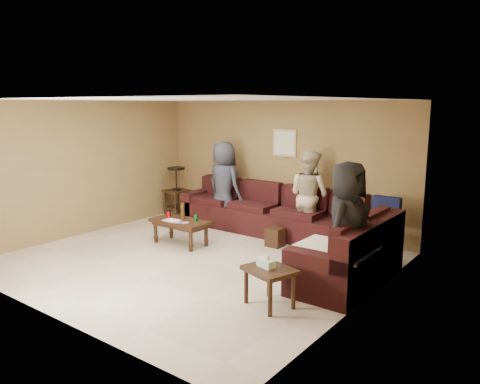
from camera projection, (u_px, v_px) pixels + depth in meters
The scene contains 10 objects.
room at pixel (193, 156), 7.11m from camera, with size 5.60×5.50×2.50m.
sectional_sofa at pixel (289, 228), 8.07m from camera, with size 4.65×2.90×0.97m.
coffee_table at pixel (180, 224), 8.19m from camera, with size 1.06×0.54×0.72m.
end_table_left at pixel (177, 190), 10.32m from camera, with size 0.52×0.52×1.07m.
side_table_right at pixel (269, 273), 5.66m from camera, with size 0.70×0.63×0.63m.
waste_bin at pixel (275, 237), 8.12m from camera, with size 0.27×0.27×0.33m, color #311C10.
wall_art at pixel (285, 143), 8.99m from camera, with size 0.52×0.04×0.52m.
person_left at pixel (224, 184), 9.36m from camera, with size 0.84×0.54×1.71m, color #303443.
person_middle at pixel (309, 196), 8.37m from camera, with size 0.80×0.62×1.65m, color #C2B390.
person_right at pixel (347, 228), 6.02m from camera, with size 0.85×0.55×1.73m, color black.
Camera 1 is at (4.83, -5.24, 2.43)m, focal length 35.00 mm.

